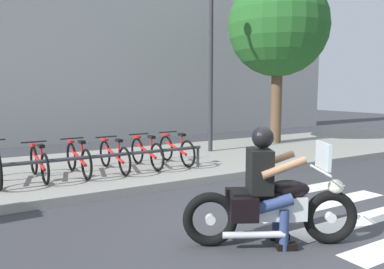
# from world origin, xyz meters

# --- Properties ---
(ground_plane) EXTENTS (48.00, 48.00, 0.00)m
(ground_plane) POSITION_xyz_m (0.00, 0.00, 0.00)
(ground_plane) COLOR #38383D
(sidewalk) EXTENTS (24.00, 4.40, 0.15)m
(sidewalk) POSITION_xyz_m (0.00, 5.11, 0.07)
(sidewalk) COLOR gray
(sidewalk) RESTS_ON ground
(crosswalk_stripe_2) EXTENTS (2.80, 0.40, 0.01)m
(crosswalk_stripe_2) POSITION_xyz_m (1.34, 0.00, 0.00)
(crosswalk_stripe_2) COLOR white
(crosswalk_stripe_2) RESTS_ON ground
(crosswalk_stripe_3) EXTENTS (2.80, 0.40, 0.01)m
(crosswalk_stripe_3) POSITION_xyz_m (1.34, 0.80, 0.00)
(crosswalk_stripe_3) COLOR white
(crosswalk_stripe_3) RESTS_ON ground
(crosswalk_stripe_4) EXTENTS (2.80, 0.40, 0.01)m
(crosswalk_stripe_4) POSITION_xyz_m (1.34, 1.60, 0.00)
(crosswalk_stripe_4) COLOR white
(crosswalk_stripe_4) RESTS_ON ground
(motorcycle) EXTENTS (1.94, 1.12, 1.26)m
(motorcycle) POSITION_xyz_m (-0.48, 0.00, 0.47)
(motorcycle) COLOR black
(motorcycle) RESTS_ON ground
(rider) EXTENTS (0.77, 0.71, 1.45)m
(rider) POSITION_xyz_m (-0.55, 0.04, 0.84)
(rider) COLOR black
(rider) RESTS_ON ground
(bicycle_1) EXTENTS (0.48, 1.58, 0.71)m
(bicycle_1) POSITION_xyz_m (-2.43, 4.36, 0.48)
(bicycle_1) COLOR black
(bicycle_1) RESTS_ON sidewalk
(bicycle_2) EXTENTS (0.48, 1.62, 0.73)m
(bicycle_2) POSITION_xyz_m (-1.68, 4.36, 0.49)
(bicycle_2) COLOR black
(bicycle_2) RESTS_ON sidewalk
(bicycle_3) EXTENTS (0.48, 1.68, 0.72)m
(bicycle_3) POSITION_xyz_m (-0.93, 4.36, 0.48)
(bicycle_3) COLOR black
(bicycle_3) RESTS_ON sidewalk
(bicycle_4) EXTENTS (0.48, 1.58, 0.74)m
(bicycle_4) POSITION_xyz_m (-0.18, 4.36, 0.49)
(bicycle_4) COLOR black
(bicycle_4) RESTS_ON sidewalk
(bicycle_5) EXTENTS (0.48, 1.58, 0.74)m
(bicycle_5) POSITION_xyz_m (0.57, 4.36, 0.49)
(bicycle_5) COLOR black
(bicycle_5) RESTS_ON sidewalk
(bike_rack) EXTENTS (4.35, 0.07, 0.49)m
(bike_rack) POSITION_xyz_m (-1.31, 3.81, 0.57)
(bike_rack) COLOR #333338
(bike_rack) RESTS_ON sidewalk
(street_lamp) EXTENTS (0.28, 0.28, 4.72)m
(street_lamp) POSITION_xyz_m (2.28, 5.51, 2.83)
(street_lamp) COLOR #2D2D33
(street_lamp) RESTS_ON ground
(tree_near_rack) EXTENTS (3.19, 3.19, 5.48)m
(tree_near_rack) POSITION_xyz_m (5.11, 5.91, 3.86)
(tree_near_rack) COLOR brown
(tree_near_rack) RESTS_ON ground
(building_backdrop) EXTENTS (24.00, 1.20, 9.53)m
(building_backdrop) POSITION_xyz_m (0.00, 10.81, 4.77)
(building_backdrop) COLOR #A8A8A8
(building_backdrop) RESTS_ON ground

